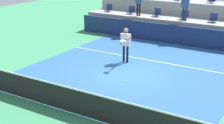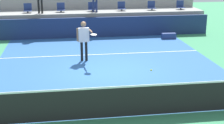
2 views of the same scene
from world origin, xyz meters
TOP-DOWN VIEW (x-y plane):
  - ground_plane at (0.00, 0.00)m, footprint 40.00×40.00m
  - court_inner_paint at (0.00, 1.00)m, footprint 9.00×10.00m
  - court_service_line at (0.00, 2.40)m, footprint 9.00×0.06m
  - tennis_net at (0.00, -4.00)m, footprint 10.48×0.08m
  - sponsor_backboard at (0.00, 6.00)m, footprint 13.00×0.16m
  - seating_tier_lower at (0.00, 7.30)m, footprint 13.00×1.80m
  - seating_tier_upper at (0.00, 9.10)m, footprint 13.00×1.80m
  - stadium_chair_lower_left at (-3.60, 7.23)m, footprint 0.44×0.40m
  - stadium_chair_lower_mid_left at (-1.75, 7.23)m, footprint 0.44×0.40m
  - stadium_chair_lower_center at (0.03, 7.23)m, footprint 0.44×0.40m
  - stadium_chair_lower_mid_right at (1.76, 7.23)m, footprint 0.44×0.40m
  - stadium_chair_lower_right at (3.56, 7.23)m, footprint 0.44×0.40m
  - stadium_chair_lower_far_right at (5.34, 7.23)m, footprint 0.44×0.40m
  - tennis_player at (-0.85, 1.49)m, footprint 0.78×1.18m
  - tennis_ball at (1.11, -2.03)m, footprint 0.07×0.07m
  - equipment_bag at (3.97, 5.01)m, footprint 0.76×0.28m

SIDE VIEW (x-z plane):
  - ground_plane at x=0.00m, z-range 0.00..0.00m
  - court_inner_paint at x=0.00m, z-range 0.00..0.01m
  - court_service_line at x=0.00m, z-range 0.01..0.01m
  - equipment_bag at x=3.97m, z-range 0.00..0.30m
  - tennis_net at x=0.00m, z-range -0.04..1.03m
  - sponsor_backboard at x=0.00m, z-range 0.00..1.10m
  - seating_tier_lower at x=0.00m, z-range 0.00..1.25m
  - tennis_ball at x=1.11m, z-range 0.62..0.69m
  - tennis_player at x=-0.85m, z-range 0.19..1.89m
  - seating_tier_upper at x=0.00m, z-range 0.00..2.10m
  - stadium_chair_lower_left at x=-3.60m, z-range 1.20..1.72m
  - stadium_chair_lower_mid_left at x=-1.75m, z-range 1.20..1.72m
  - stadium_chair_lower_center at x=0.03m, z-range 1.20..1.72m
  - stadium_chair_lower_mid_right at x=1.76m, z-range 1.20..1.72m
  - stadium_chair_lower_right at x=3.56m, z-range 1.20..1.72m
  - stadium_chair_lower_far_right at x=5.34m, z-range 1.20..1.72m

